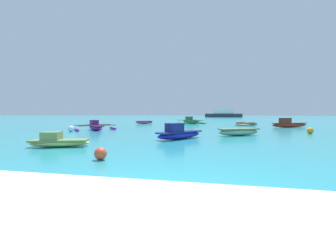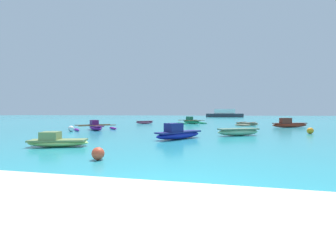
{
  "view_description": "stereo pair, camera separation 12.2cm",
  "coord_description": "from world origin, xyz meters",
  "px_view_note": "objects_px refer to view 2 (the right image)",
  "views": [
    {
      "loc": [
        0.9,
        -3.24,
        1.45
      ],
      "look_at": [
        -3.25,
        16.83,
        0.25
      ],
      "focal_mm": 24.0,
      "sensor_mm": 36.0,
      "label": 1
    },
    {
      "loc": [
        1.01,
        -3.21,
        1.45
      ],
      "look_at": [
        -3.25,
        16.83,
        0.25
      ],
      "focal_mm": 24.0,
      "sensor_mm": 36.0,
      "label": 2
    }
  ],
  "objects_px": {
    "moored_boat_1": "(95,127)",
    "moored_boat_7": "(57,141)",
    "moored_boat_3": "(178,133)",
    "moored_boat_5": "(247,124)",
    "moored_boat_6": "(238,132)",
    "moored_boat_0": "(145,122)",
    "distant_ferry": "(224,114)",
    "moored_boat_2": "(289,124)",
    "mooring_buoy_2": "(310,131)",
    "moored_boat_4": "(191,121)",
    "mooring_buoy_0": "(98,154)",
    "mooring_buoy_1": "(71,129)"
  },
  "relations": [
    {
      "from": "moored_boat_1",
      "to": "moored_boat_7",
      "type": "height_order",
      "value": "moored_boat_1"
    },
    {
      "from": "moored_boat_3",
      "to": "moored_boat_7",
      "type": "distance_m",
      "value": 6.03
    },
    {
      "from": "moored_boat_5",
      "to": "moored_boat_6",
      "type": "xyz_separation_m",
      "value": [
        -2.12,
        -12.4,
        0.08
      ]
    },
    {
      "from": "moored_boat_0",
      "to": "moored_boat_1",
      "type": "relative_size",
      "value": 0.61
    },
    {
      "from": "moored_boat_5",
      "to": "distant_ferry",
      "type": "height_order",
      "value": "distant_ferry"
    },
    {
      "from": "moored_boat_2",
      "to": "moored_boat_7",
      "type": "relative_size",
      "value": 1.47
    },
    {
      "from": "moored_boat_5",
      "to": "moored_boat_0",
      "type": "bearing_deg",
      "value": -160.48
    },
    {
      "from": "moored_boat_7",
      "to": "mooring_buoy_2",
      "type": "bearing_deg",
      "value": 16.2
    },
    {
      "from": "moored_boat_4",
      "to": "moored_boat_6",
      "type": "bearing_deg",
      "value": -20.72
    },
    {
      "from": "mooring_buoy_0",
      "to": "moored_boat_4",
      "type": "bearing_deg",
      "value": 89.2
    },
    {
      "from": "moored_boat_7",
      "to": "mooring_buoy_0",
      "type": "bearing_deg",
      "value": -51.84
    },
    {
      "from": "moored_boat_1",
      "to": "moored_boat_6",
      "type": "relative_size",
      "value": 1.23
    },
    {
      "from": "moored_boat_4",
      "to": "mooring_buoy_1",
      "type": "height_order",
      "value": "moored_boat_4"
    },
    {
      "from": "moored_boat_2",
      "to": "mooring_buoy_1",
      "type": "distance_m",
      "value": 20.25
    },
    {
      "from": "moored_boat_0",
      "to": "moored_boat_4",
      "type": "bearing_deg",
      "value": -24.93
    },
    {
      "from": "mooring_buoy_1",
      "to": "moored_boat_5",
      "type": "bearing_deg",
      "value": 39.42
    },
    {
      "from": "moored_boat_1",
      "to": "moored_boat_2",
      "type": "height_order",
      "value": "moored_boat_2"
    },
    {
      "from": "moored_boat_4",
      "to": "moored_boat_0",
      "type": "bearing_deg",
      "value": -113.93
    },
    {
      "from": "moored_boat_7",
      "to": "mooring_buoy_1",
      "type": "bearing_deg",
      "value": 103.81
    },
    {
      "from": "moored_boat_1",
      "to": "distant_ferry",
      "type": "relative_size",
      "value": 0.29
    },
    {
      "from": "moored_boat_5",
      "to": "mooring_buoy_0",
      "type": "bearing_deg",
      "value": -83.87
    },
    {
      "from": "moored_boat_5",
      "to": "moored_boat_3",
      "type": "bearing_deg",
      "value": -85.58
    },
    {
      "from": "moored_boat_4",
      "to": "distant_ferry",
      "type": "height_order",
      "value": "distant_ferry"
    },
    {
      "from": "moored_boat_1",
      "to": "mooring_buoy_0",
      "type": "bearing_deg",
      "value": -15.79
    },
    {
      "from": "moored_boat_1",
      "to": "distant_ferry",
      "type": "height_order",
      "value": "distant_ferry"
    },
    {
      "from": "mooring_buoy_0",
      "to": "distant_ferry",
      "type": "distance_m",
      "value": 71.77
    },
    {
      "from": "distant_ferry",
      "to": "mooring_buoy_2",
      "type": "bearing_deg",
      "value": -86.6
    },
    {
      "from": "moored_boat_5",
      "to": "moored_boat_7",
      "type": "height_order",
      "value": "moored_boat_7"
    },
    {
      "from": "moored_boat_5",
      "to": "distant_ferry",
      "type": "xyz_separation_m",
      "value": [
        -0.71,
        50.48,
        0.9
      ]
    },
    {
      "from": "moored_boat_6",
      "to": "mooring_buoy_0",
      "type": "relative_size",
      "value": 7.36
    },
    {
      "from": "moored_boat_2",
      "to": "moored_boat_5",
      "type": "height_order",
      "value": "moored_boat_2"
    },
    {
      "from": "moored_boat_7",
      "to": "moored_boat_3",
      "type": "bearing_deg",
      "value": 21.92
    },
    {
      "from": "moored_boat_5",
      "to": "mooring_buoy_2",
      "type": "bearing_deg",
      "value": -49.27
    },
    {
      "from": "moored_boat_4",
      "to": "mooring_buoy_1",
      "type": "xyz_separation_m",
      "value": [
        -7.73,
        -14.57,
        -0.08
      ]
    },
    {
      "from": "mooring_buoy_0",
      "to": "mooring_buoy_1",
      "type": "xyz_separation_m",
      "value": [
        -7.4,
        9.1,
        0.03
      ]
    },
    {
      "from": "mooring_buoy_0",
      "to": "moored_boat_3",
      "type": "bearing_deg",
      "value": 75.82
    },
    {
      "from": "mooring_buoy_2",
      "to": "mooring_buoy_0",
      "type": "bearing_deg",
      "value": -132.39
    },
    {
      "from": "moored_boat_0",
      "to": "moored_boat_3",
      "type": "relative_size",
      "value": 0.71
    },
    {
      "from": "moored_boat_6",
      "to": "distant_ferry",
      "type": "relative_size",
      "value": 0.24
    },
    {
      "from": "moored_boat_6",
      "to": "mooring_buoy_1",
      "type": "distance_m",
      "value": 12.38
    },
    {
      "from": "moored_boat_5",
      "to": "moored_boat_4",
      "type": "bearing_deg",
      "value": -176.73
    },
    {
      "from": "moored_boat_3",
      "to": "moored_boat_0",
      "type": "bearing_deg",
      "value": 60.52
    },
    {
      "from": "moored_boat_0",
      "to": "distant_ferry",
      "type": "distance_m",
      "value": 50.76
    },
    {
      "from": "moored_boat_4",
      "to": "moored_boat_7",
      "type": "height_order",
      "value": "moored_boat_4"
    },
    {
      "from": "moored_boat_2",
      "to": "distant_ferry",
      "type": "bearing_deg",
      "value": 70.66
    },
    {
      "from": "moored_boat_7",
      "to": "distant_ferry",
      "type": "relative_size",
      "value": 0.22
    },
    {
      "from": "moored_boat_6",
      "to": "mooring_buoy_1",
      "type": "height_order",
      "value": "moored_boat_6"
    },
    {
      "from": "moored_boat_1",
      "to": "moored_boat_0",
      "type": "bearing_deg",
      "value": 130.19
    },
    {
      "from": "moored_boat_5",
      "to": "moored_boat_6",
      "type": "height_order",
      "value": "moored_boat_6"
    },
    {
      "from": "moored_boat_2",
      "to": "mooring_buoy_1",
      "type": "bearing_deg",
      "value": -177.53
    }
  ]
}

